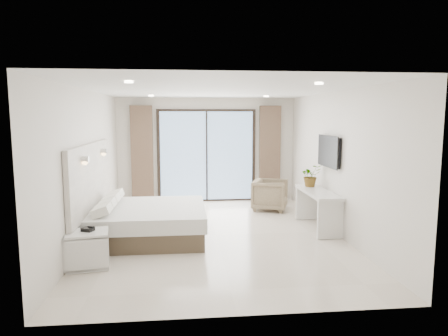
{
  "coord_description": "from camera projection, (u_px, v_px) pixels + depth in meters",
  "views": [
    {
      "loc": [
        -0.58,
        -7.29,
        2.23
      ],
      "look_at": [
        0.19,
        0.4,
        1.23
      ],
      "focal_mm": 32.0,
      "sensor_mm": 36.0,
      "label": 1
    }
  ],
  "objects": [
    {
      "name": "bed",
      "position": [
        147.0,
        222.0,
        7.35
      ],
      "size": [
        2.07,
        1.97,
        0.72
      ],
      "color": "brown",
      "rests_on": "ground"
    },
    {
      "name": "armchair",
      "position": [
        270.0,
        193.0,
        9.53
      ],
      "size": [
        0.95,
        0.98,
        0.8
      ],
      "primitive_type": "imported",
      "rotation": [
        0.0,
        0.0,
        1.22
      ],
      "color": "#8A765A",
      "rests_on": "ground"
    },
    {
      "name": "phone",
      "position": [
        88.0,
        229.0,
        5.89
      ],
      "size": [
        0.2,
        0.18,
        0.05
      ],
      "primitive_type": "cube",
      "rotation": [
        0.0,
        0.0,
        -0.43
      ],
      "color": "black",
      "rests_on": "nightstand"
    },
    {
      "name": "console_desk",
      "position": [
        318.0,
        201.0,
        7.9
      ],
      "size": [
        0.49,
        1.55,
        0.77
      ],
      "color": "silver",
      "rests_on": "ground"
    },
    {
      "name": "room_shell",
      "position": [
        203.0,
        149.0,
        8.05
      ],
      "size": [
        4.62,
        6.22,
        2.72
      ],
      "color": "silver",
      "rests_on": "ground"
    },
    {
      "name": "plant",
      "position": [
        311.0,
        178.0,
        8.32
      ],
      "size": [
        0.51,
        0.54,
        0.36
      ],
      "primitive_type": "imported",
      "rotation": [
        0.0,
        0.0,
        0.22
      ],
      "color": "#33662D",
      "rests_on": "console_desk"
    },
    {
      "name": "ground",
      "position": [
        216.0,
        235.0,
        7.54
      ],
      "size": [
        6.2,
        6.2,
        0.0
      ],
      "primitive_type": "plane",
      "color": "beige",
      "rests_on": "ground"
    },
    {
      "name": "nightstand",
      "position": [
        88.0,
        250.0,
        5.9
      ],
      "size": [
        0.67,
        0.58,
        0.54
      ],
      "rotation": [
        0.0,
        0.0,
        0.17
      ],
      "color": "silver",
      "rests_on": "ground"
    }
  ]
}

